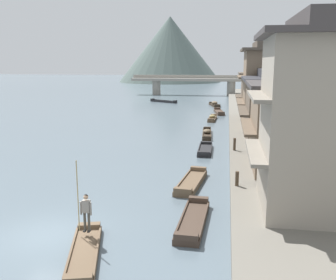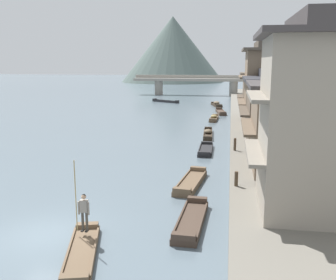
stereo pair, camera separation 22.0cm
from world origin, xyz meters
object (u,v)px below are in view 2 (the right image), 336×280
Objects in this scene: house_waterfront_far at (266,93)px; mooring_post_dock_near at (236,179)px; boat_crossing_west at (216,104)px; house_waterfront_nearest at (326,117)px; boat_moored_third at (206,150)px; house_waterfront_tall at (278,107)px; boat_midriver_drifting at (191,221)px; boat_midriver_upstream at (208,134)px; boat_foreground_poled at (82,252)px; mooring_post_dock_mid at (235,144)px; stone_bridge at (196,82)px; boat_upstream_distant at (166,101)px; boat_moored_nearest at (191,182)px; house_waterfront_second at (293,122)px; boat_moored_far at (221,112)px; house_waterfront_narrow at (267,86)px; boat_moored_second at (214,118)px; boatman_person at (84,208)px.

house_waterfront_far is 27.46m from mooring_post_dock_near.
house_waterfront_nearest reaches higher than boat_crossing_west.
house_waterfront_tall is (5.87, 2.45, 3.41)m from boat_moored_third.
boat_midriver_upstream is at bearing 91.36° from boat_midriver_drifting.
boat_foreground_poled is 0.70× the size of house_waterfront_far.
stone_bridge is at bearing 98.20° from mooring_post_dock_mid.
boat_upstream_distant is at bearing 103.91° from mooring_post_dock_near.
boat_moored_third is at bearing 88.00° from boat_moored_nearest.
boat_moored_far is at bearing 99.81° from house_waterfront_second.
house_waterfront_narrow is at bearing -94.43° from house_waterfront_far.
house_waterfront_nearest is at bearing -65.15° from boat_moored_third.
house_waterfront_second reaches higher than boat_moored_far.
boat_moored_second is 0.17× the size of stone_bridge.
boat_midriver_upstream is at bearing -73.11° from boat_upstream_distant.
house_waterfront_nearest is 12.78m from mooring_post_dock_mid.
boat_midriver_drifting is 69.91m from stone_bridge.
boatman_person is 9.07m from mooring_post_dock_near.
house_waterfront_narrow is (-0.52, 23.30, -0.01)m from house_waterfront_nearest.
boat_midriver_drifting is 54.31m from boat_upstream_distant.
boat_crossing_west is at bearing 86.03° from boatman_person.
boatman_person is 71.95m from stone_bridge.
boat_midriver_upstream is 11.95m from house_waterfront_far.
boat_crossing_west reaches higher than boat_midriver_drifting.
boat_moored_second is 6.64m from boat_moored_far.
mooring_post_dock_near is at bearing 143.94° from house_waterfront_nearest.
boat_midriver_upstream reaches higher than boat_moored_nearest.
boat_midriver_drifting is 0.88× the size of boat_upstream_distant.
boat_midriver_drifting is at bearing -85.00° from stone_bridge.
boatman_person is at bearing -96.22° from boat_moored_far.
boat_midriver_drifting reaches higher than boat_moored_third.
house_waterfront_nearest reaches higher than boat_foreground_poled.
boat_crossing_west is (9.44, -4.64, 0.12)m from boat_upstream_distant.
house_waterfront_nearest is at bearing 14.27° from boat_midriver_drifting.
boat_midriver_drifting is 21.75m from boat_midriver_upstream.
boat_moored_far is (0.92, 33.49, 0.00)m from boat_moored_nearest.
boat_crossing_west is 44.57m from mooring_post_dock_near.
boat_upstream_distant reaches higher than boat_foreground_poled.
boat_midriver_drifting is at bearing -165.73° from house_waterfront_nearest.
house_waterfront_tall is (5.97, -15.46, 3.32)m from boat_moored_second.
house_waterfront_narrow is at bearing 81.01° from mooring_post_dock_near.
house_waterfront_second and house_waterfront_tall have the same top height.
boat_moored_far is 0.61× the size of house_waterfront_narrow.
boat_moored_nearest is at bearing -92.00° from boat_moored_third.
house_waterfront_nearest is 9.11× the size of mooring_post_dock_mid.
boat_moored_third is 24.53m from boat_moored_far.
boat_midriver_drifting is at bearing -89.21° from boat_crossing_west.
house_waterfront_tall and house_waterfront_far have the same top height.
house_waterfront_tall is (-0.25, 15.67, -1.31)m from house_waterfront_nearest.
boat_foreground_poled is 0.61× the size of house_waterfront_second.
boat_midriver_upstream is at bearing -83.36° from stone_bridge.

